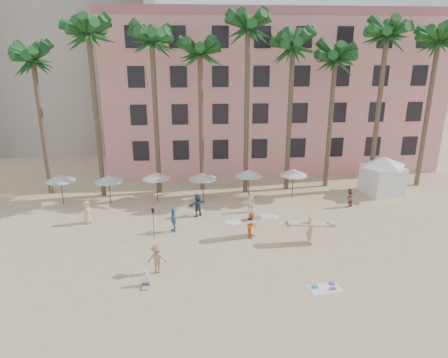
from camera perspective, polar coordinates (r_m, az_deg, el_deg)
ground at (r=24.08m, az=0.40°, el=-13.55°), size 120.00×120.00×0.00m
pink_hotel at (r=47.53m, az=6.26°, el=12.22°), size 35.00×14.00×16.00m
palm_row at (r=35.56m, az=-0.90°, el=18.50°), size 44.40×5.40×16.30m
umbrella_row at (r=34.55m, az=-6.36°, el=0.51°), size 22.50×2.70×2.73m
cabana at (r=39.00m, az=21.79°, el=0.93°), size 5.21×5.21×3.50m
beach_towel at (r=23.59m, az=14.28°, el=-14.80°), size 1.94×1.29×0.14m
carrier_yellow at (r=27.96m, az=12.23°, el=-6.80°), size 3.23×0.82×1.96m
carrier_white at (r=28.27m, az=3.97°, el=-6.39°), size 3.27×1.37×1.81m
beachgoers at (r=29.67m, az=-4.02°, el=-5.35°), size 22.07×10.17×1.85m
paddle at (r=28.25m, az=-10.07°, el=-5.67°), size 0.18×0.04×2.23m
seated_man at (r=23.37m, az=-11.13°, el=-14.08°), size 0.41×0.71×0.93m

